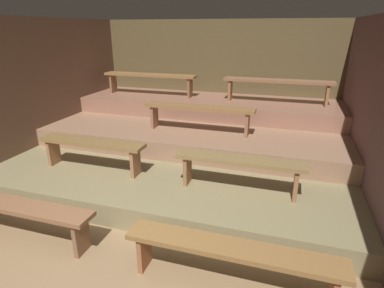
{
  "coord_description": "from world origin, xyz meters",
  "views": [
    {
      "loc": [
        1.61,
        -1.58,
        2.3
      ],
      "look_at": [
        0.27,
        2.68,
        0.65
      ],
      "focal_mm": 29.65,
      "sensor_mm": 36.0,
      "label": 1
    }
  ],
  "objects_px": {
    "bench_lower_right": "(240,165)",
    "bench_middle_center": "(199,111)",
    "bench_lower_left": "(92,146)",
    "bench_upper_right": "(277,84)",
    "bench_floor_right": "(232,254)",
    "bench_upper_left": "(150,77)",
    "bench_floor_left": "(13,209)"
  },
  "relations": [
    {
      "from": "bench_lower_right",
      "to": "bench_middle_center",
      "type": "bearing_deg",
      "value": 124.92
    },
    {
      "from": "bench_lower_left",
      "to": "bench_upper_right",
      "type": "relative_size",
      "value": 0.79
    },
    {
      "from": "bench_floor_right",
      "to": "bench_upper_left",
      "type": "xyz_separation_m",
      "value": [
        -2.59,
        3.99,
        0.91
      ]
    },
    {
      "from": "bench_floor_right",
      "to": "bench_upper_right",
      "type": "height_order",
      "value": "bench_upper_right"
    },
    {
      "from": "bench_lower_left",
      "to": "bench_lower_right",
      "type": "distance_m",
      "value": 2.17
    },
    {
      "from": "bench_floor_left",
      "to": "bench_lower_left",
      "type": "height_order",
      "value": "bench_lower_left"
    },
    {
      "from": "bench_floor_left",
      "to": "bench_upper_right",
      "type": "distance_m",
      "value": 4.85
    },
    {
      "from": "bench_floor_left",
      "to": "bench_floor_right",
      "type": "distance_m",
      "value": 2.5
    },
    {
      "from": "bench_lower_right",
      "to": "bench_upper_right",
      "type": "xyz_separation_m",
      "value": [
        0.26,
        2.65,
        0.62
      ]
    },
    {
      "from": "bench_middle_center",
      "to": "bench_lower_right",
      "type": "bearing_deg",
      "value": -55.08
    },
    {
      "from": "bench_floor_left",
      "to": "bench_upper_right",
      "type": "bearing_deg",
      "value": 56.97
    },
    {
      "from": "bench_floor_right",
      "to": "bench_middle_center",
      "type": "relative_size",
      "value": 1.05
    },
    {
      "from": "bench_floor_right",
      "to": "bench_lower_left",
      "type": "height_order",
      "value": "bench_lower_left"
    },
    {
      "from": "bench_middle_center",
      "to": "bench_upper_left",
      "type": "xyz_separation_m",
      "value": [
        -1.5,
        1.32,
        0.31
      ]
    },
    {
      "from": "bench_lower_left",
      "to": "bench_middle_center",
      "type": "relative_size",
      "value": 0.86
    },
    {
      "from": "bench_lower_left",
      "to": "bench_upper_right",
      "type": "distance_m",
      "value": 3.65
    },
    {
      "from": "bench_lower_right",
      "to": "bench_upper_left",
      "type": "distance_m",
      "value": 3.65
    },
    {
      "from": "bench_floor_left",
      "to": "bench_middle_center",
      "type": "xyz_separation_m",
      "value": [
        1.4,
        2.67,
        0.6
      ]
    },
    {
      "from": "bench_floor_left",
      "to": "bench_upper_left",
      "type": "height_order",
      "value": "bench_upper_left"
    },
    {
      "from": "bench_middle_center",
      "to": "bench_floor_left",
      "type": "bearing_deg",
      "value": -117.73
    },
    {
      "from": "bench_floor_left",
      "to": "bench_middle_center",
      "type": "distance_m",
      "value": 3.08
    },
    {
      "from": "bench_floor_right",
      "to": "bench_upper_right",
      "type": "distance_m",
      "value": 4.09
    },
    {
      "from": "bench_upper_left",
      "to": "bench_floor_left",
      "type": "bearing_deg",
      "value": -88.66
    },
    {
      "from": "bench_floor_left",
      "to": "bench_upper_left",
      "type": "bearing_deg",
      "value": 91.34
    },
    {
      "from": "bench_floor_left",
      "to": "bench_floor_right",
      "type": "relative_size",
      "value": 1.0
    },
    {
      "from": "bench_floor_left",
      "to": "bench_lower_right",
      "type": "height_order",
      "value": "bench_lower_right"
    },
    {
      "from": "bench_floor_right",
      "to": "bench_upper_right",
      "type": "bearing_deg",
      "value": 88.66
    },
    {
      "from": "bench_floor_right",
      "to": "bench_upper_right",
      "type": "xyz_separation_m",
      "value": [
        0.09,
        3.99,
        0.91
      ]
    },
    {
      "from": "bench_floor_right",
      "to": "bench_lower_left",
      "type": "distance_m",
      "value": 2.71
    },
    {
      "from": "bench_floor_left",
      "to": "bench_upper_left",
      "type": "xyz_separation_m",
      "value": [
        -0.09,
        3.99,
        0.91
      ]
    },
    {
      "from": "bench_upper_left",
      "to": "bench_upper_right",
      "type": "distance_m",
      "value": 2.69
    },
    {
      "from": "bench_floor_left",
      "to": "bench_upper_right",
      "type": "xyz_separation_m",
      "value": [
        2.59,
        3.99,
        0.91
      ]
    }
  ]
}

